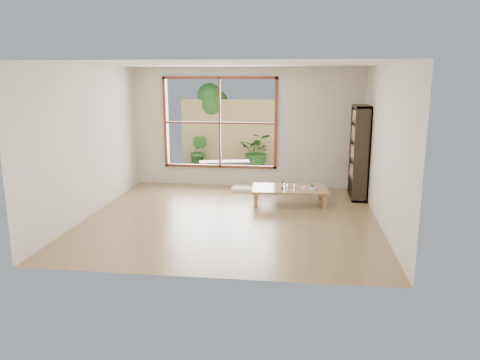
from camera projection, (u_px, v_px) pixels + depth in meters
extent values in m
plane|color=olive|center=(231.00, 217.00, 8.17)|extent=(5.00, 5.00, 0.00)
cube|color=tan|center=(289.00, 189.00, 9.00)|extent=(1.47, 0.89, 0.04)
cube|color=tan|center=(256.00, 201.00, 8.75)|extent=(0.08, 0.08, 0.27)
cube|color=tan|center=(257.00, 192.00, 9.39)|extent=(0.08, 0.08, 0.27)
cube|color=tan|center=(325.00, 202.00, 8.68)|extent=(0.08, 0.08, 0.27)
cube|color=tan|center=(321.00, 193.00, 9.32)|extent=(0.08, 0.08, 0.27)
cube|color=silver|center=(243.00, 188.00, 10.10)|extent=(0.49, 0.49, 0.07)
cube|color=#2C2218|center=(359.00, 152.00, 9.28)|extent=(0.30, 0.83, 1.85)
cylinder|color=silver|center=(283.00, 185.00, 8.87)|extent=(0.08, 0.08, 0.14)
cylinder|color=silver|center=(293.00, 185.00, 8.99)|extent=(0.06, 0.06, 0.09)
cylinder|color=silver|center=(286.00, 185.00, 9.04)|extent=(0.06, 0.06, 0.08)
cylinder|color=silver|center=(285.00, 185.00, 8.99)|extent=(0.07, 0.07, 0.09)
cube|color=white|center=(308.00, 188.00, 8.91)|extent=(0.35, 0.31, 0.02)
sphere|color=#43692A|center=(312.00, 186.00, 8.93)|extent=(0.07, 0.07, 0.07)
cube|color=#C7552E|center=(307.00, 188.00, 8.86)|extent=(0.06, 0.06, 0.03)
cube|color=beige|center=(305.00, 187.00, 8.94)|extent=(0.08, 0.07, 0.02)
cylinder|color=silver|center=(310.00, 188.00, 8.84)|extent=(0.15, 0.08, 0.01)
cube|color=#362E27|center=(228.00, 174.00, 11.68)|extent=(2.80, 2.00, 0.05)
cube|color=#2C2218|center=(224.00, 162.00, 11.22)|extent=(1.25, 0.63, 0.05)
cube|color=#2C2218|center=(202.00, 172.00, 11.07)|extent=(0.07, 0.07, 0.33)
cube|color=#2C2218|center=(201.00, 169.00, 11.33)|extent=(0.07, 0.07, 0.33)
cube|color=#2C2218|center=(248.00, 171.00, 11.20)|extent=(0.07, 0.07, 0.33)
cube|color=#2C2218|center=(247.00, 168.00, 11.46)|extent=(0.07, 0.07, 0.33)
cube|color=tan|center=(233.00, 134.00, 12.45)|extent=(2.80, 0.06, 1.80)
imported|color=#386926|center=(257.00, 151.00, 12.09)|extent=(0.91, 0.80, 0.96)
imported|color=#386926|center=(199.00, 151.00, 12.31)|extent=(0.57, 0.50, 0.88)
cylinder|color=#4C3D2D|center=(210.00, 135.00, 12.85)|extent=(0.14, 0.14, 1.60)
sphere|color=#386926|center=(214.00, 104.00, 12.65)|extent=(0.84, 0.84, 0.84)
sphere|color=#386926|center=(204.00, 111.00, 12.80)|extent=(0.70, 0.70, 0.70)
sphere|color=#386926|center=(209.00, 95.00, 12.51)|extent=(0.64, 0.64, 0.64)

